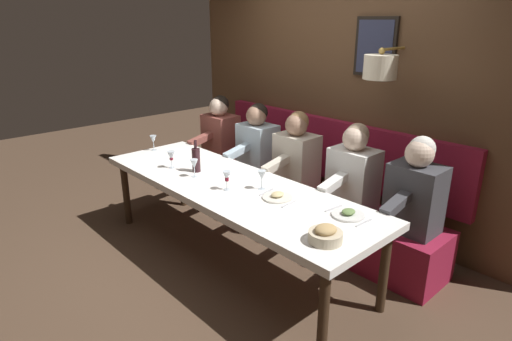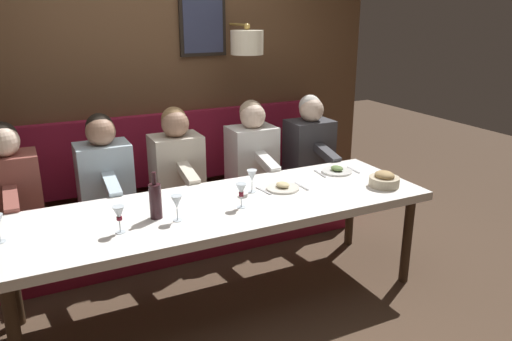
# 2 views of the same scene
# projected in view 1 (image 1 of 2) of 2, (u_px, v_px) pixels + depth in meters

# --- Properties ---
(ground_plane) EXTENTS (12.00, 12.00, 0.00)m
(ground_plane) POSITION_uv_depth(u_px,v_px,m) (232.00, 259.00, 3.90)
(ground_plane) COLOR #4C3828
(dining_table) EXTENTS (0.90, 2.84, 0.74)m
(dining_table) POSITION_uv_depth(u_px,v_px,m) (231.00, 190.00, 3.67)
(dining_table) COLOR white
(dining_table) RESTS_ON ground_plane
(banquette_bench) EXTENTS (0.52, 3.04, 0.45)m
(banquette_bench) POSITION_uv_depth(u_px,v_px,m) (298.00, 209.00, 4.40)
(banquette_bench) COLOR maroon
(banquette_bench) RESTS_ON ground_plane
(back_wall_panel) EXTENTS (0.59, 4.24, 2.90)m
(back_wall_panel) POSITION_uv_depth(u_px,v_px,m) (340.00, 93.00, 4.37)
(back_wall_panel) COLOR brown
(back_wall_panel) RESTS_ON ground_plane
(diner_nearest) EXTENTS (0.60, 0.40, 0.79)m
(diner_nearest) POSITION_uv_depth(u_px,v_px,m) (416.00, 189.00, 3.35)
(diner_nearest) COLOR #3D3D42
(diner_nearest) RESTS_ON banquette_bench
(diner_near) EXTENTS (0.60, 0.40, 0.79)m
(diner_near) POSITION_uv_depth(u_px,v_px,m) (353.00, 171.00, 3.75)
(diner_near) COLOR white
(diner_near) RESTS_ON banquette_bench
(diner_middle) EXTENTS (0.60, 0.40, 0.79)m
(diner_middle) POSITION_uv_depth(u_px,v_px,m) (296.00, 154.00, 4.22)
(diner_middle) COLOR beige
(diner_middle) RESTS_ON banquette_bench
(diner_far) EXTENTS (0.60, 0.40, 0.79)m
(diner_far) POSITION_uv_depth(u_px,v_px,m) (257.00, 142.00, 4.62)
(diner_far) COLOR silver
(diner_far) RESTS_ON banquette_bench
(diner_farthest) EXTENTS (0.60, 0.40, 0.79)m
(diner_farthest) POSITION_uv_depth(u_px,v_px,m) (220.00, 131.00, 5.07)
(diner_farthest) COLOR #934C42
(diner_farthest) RESTS_ON banquette_bench
(place_setting_0) EXTENTS (0.24, 0.32, 0.05)m
(place_setting_0) POSITION_uv_depth(u_px,v_px,m) (348.00, 214.00, 3.05)
(place_setting_0) COLOR silver
(place_setting_0) RESTS_ON dining_table
(place_setting_1) EXTENTS (0.24, 0.32, 0.05)m
(place_setting_1) POSITION_uv_depth(u_px,v_px,m) (277.00, 197.00, 3.36)
(place_setting_1) COLOR silver
(place_setting_1) RESTS_ON dining_table
(wine_glass_0) EXTENTS (0.07, 0.07, 0.16)m
(wine_glass_0) POSITION_uv_depth(u_px,v_px,m) (153.00, 140.00, 4.55)
(wine_glass_0) COLOR silver
(wine_glass_0) RESTS_ON dining_table
(wine_glass_1) EXTENTS (0.07, 0.07, 0.16)m
(wine_glass_1) POSITION_uv_depth(u_px,v_px,m) (194.00, 164.00, 3.78)
(wine_glass_1) COLOR silver
(wine_glass_1) RESTS_ON dining_table
(wine_glass_2) EXTENTS (0.07, 0.07, 0.16)m
(wine_glass_2) POSITION_uv_depth(u_px,v_px,m) (227.00, 177.00, 3.49)
(wine_glass_2) COLOR silver
(wine_glass_2) RESTS_ON dining_table
(wine_glass_3) EXTENTS (0.07, 0.07, 0.16)m
(wine_glass_3) POSITION_uv_depth(u_px,v_px,m) (171.00, 156.00, 4.01)
(wine_glass_3) COLOR silver
(wine_glass_3) RESTS_ON dining_table
(wine_glass_4) EXTENTS (0.07, 0.07, 0.16)m
(wine_glass_4) POSITION_uv_depth(u_px,v_px,m) (262.00, 176.00, 3.50)
(wine_glass_4) COLOR silver
(wine_glass_4) RESTS_ON dining_table
(wine_bottle) EXTENTS (0.08, 0.08, 0.30)m
(wine_bottle) POSITION_uv_depth(u_px,v_px,m) (196.00, 160.00, 3.91)
(wine_bottle) COLOR #33191E
(wine_bottle) RESTS_ON dining_table
(bread_bowl) EXTENTS (0.22, 0.22, 0.12)m
(bread_bowl) POSITION_uv_depth(u_px,v_px,m) (325.00, 235.00, 2.69)
(bread_bowl) COLOR beige
(bread_bowl) RESTS_ON dining_table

